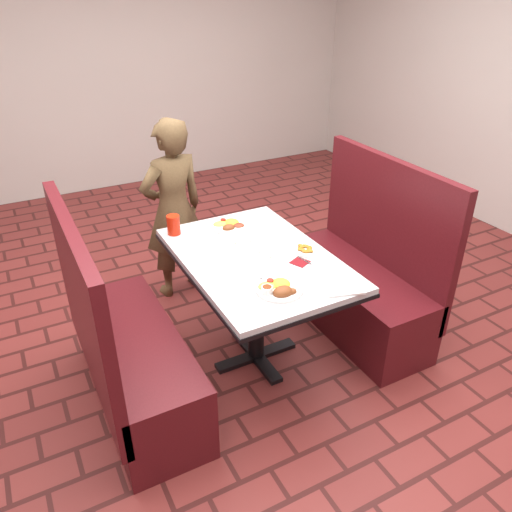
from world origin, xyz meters
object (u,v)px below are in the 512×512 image
red_tumbler (173,225)px  far_dinner_plate (229,224)px  plantain_plate (305,250)px  diner_person (174,211)px  dining_table (256,270)px  booth_bench_right (359,283)px  booth_bench_left (128,356)px  near_dinner_plate (279,287)px

red_tumbler → far_dinner_plate: bearing=-12.0°
plantain_plate → diner_person: bearing=111.5°
dining_table → booth_bench_right: 0.86m
booth_bench_right → far_dinner_plate: size_ratio=5.00×
diner_person → plantain_plate: bearing=101.3°
booth_bench_right → plantain_plate: bearing=-170.8°
booth_bench_left → booth_bench_right: bearing=0.0°
booth_bench_left → plantain_plate: booth_bench_left is taller
booth_bench_left → far_dinner_plate: booth_bench_left is taller
far_dinner_plate → red_tumbler: size_ratio=1.97×
diner_person → red_tumbler: 0.56m
diner_person → plantain_plate: size_ratio=8.15×
booth_bench_right → far_dinner_plate: bearing=151.3°
diner_person → red_tumbler: size_ratio=11.04×
dining_table → near_dinner_plate: (-0.07, -0.38, 0.12)m
near_dinner_plate → plantain_plate: near_dinner_plate is taller
diner_person → red_tumbler: bearing=61.2°
far_dinner_plate → diner_person: bearing=106.7°
plantain_plate → red_tumbler: red_tumbler is taller
dining_table → far_dinner_plate: size_ratio=5.05×
far_dinner_plate → plantain_plate: (0.25, -0.50, -0.01)m
dining_table → plantain_plate: size_ratio=7.34×
booth_bench_left → red_tumbler: booth_bench_left is taller
booth_bench_left → plantain_plate: size_ratio=7.27×
booth_bench_right → diner_person: 1.42m
dining_table → booth_bench_left: booth_bench_left is taller
booth_bench_right → diner_person: diner_person is taller
diner_person → plantain_plate: 1.17m
booth_bench_right → plantain_plate: size_ratio=7.27×
dining_table → red_tumbler: size_ratio=9.94×
booth_bench_left → near_dinner_plate: 0.94m
booth_bench_left → plantain_plate: (1.08, -0.08, 0.43)m
booth_bench_left → plantain_plate: 1.17m
dining_table → diner_person: diner_person is taller
near_dinner_plate → red_tumbler: (-0.25, 0.87, 0.03)m
booth_bench_left → booth_bench_right: size_ratio=1.00×
booth_bench_right → plantain_plate: (-0.52, -0.08, 0.43)m
near_dinner_plate → red_tumbler: 0.91m
diner_person → far_dinner_plate: bearing=96.5°
booth_bench_left → red_tumbler: size_ratio=9.84×
booth_bench_right → red_tumbler: (-1.11, 0.49, 0.48)m
diner_person → red_tumbler: (-0.17, -0.51, 0.14)m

